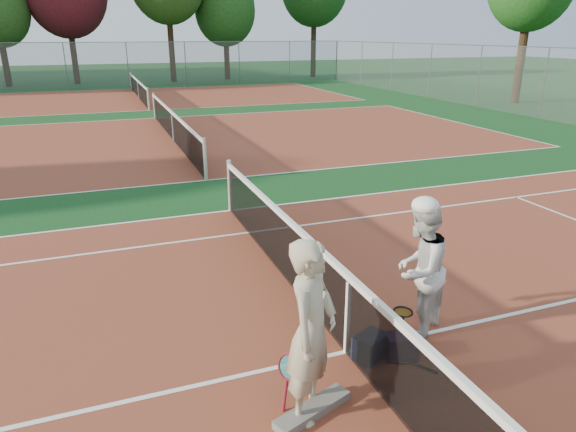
{
  "coord_description": "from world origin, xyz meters",
  "views": [
    {
      "loc": [
        -2.44,
        -4.61,
        3.56
      ],
      "look_at": [
        0.0,
        1.98,
        1.05
      ],
      "focal_mm": 32.0,
      "sensor_mm": 36.0,
      "label": 1
    }
  ],
  "objects": [
    {
      "name": "court_far_a",
      "position": [
        0.0,
        13.5,
        0.0
      ],
      "size": [
        23.77,
        10.97,
        0.01
      ],
      "primitive_type": "cube",
      "color": "brown",
      "rests_on": "ground"
    },
    {
      "name": "racket_black_held",
      "position": [
        0.75,
        0.0,
        0.25
      ],
      "size": [
        0.44,
        0.46,
        0.5
      ],
      "primitive_type": null,
      "rotation": [
        0.0,
        0.0,
        4.05
      ],
      "color": "black",
      "rests_on": "ground"
    },
    {
      "name": "net_far_b",
      "position": [
        0.0,
        27.0,
        0.51
      ],
      "size": [
        0.1,
        10.98,
        1.02
      ],
      "primitive_type": null,
      "color": "black",
      "rests_on": "ground"
    },
    {
      "name": "sports_bag_navy",
      "position": [
        0.2,
        -0.19,
        0.15
      ],
      "size": [
        0.45,
        0.39,
        0.3
      ],
      "primitive_type": "cube",
      "rotation": [
        0.0,
        0.0,
        0.43
      ],
      "color": "black",
      "rests_on": "ground"
    },
    {
      "name": "net_far_a",
      "position": [
        0.0,
        13.5,
        0.51
      ],
      "size": [
        0.1,
        10.98,
        1.02
      ],
      "primitive_type": null,
      "color": "black",
      "rests_on": "ground"
    },
    {
      "name": "court_far_b",
      "position": [
        0.0,
        27.0,
        0.0
      ],
      "size": [
        23.77,
        10.97,
        0.01
      ],
      "primitive_type": "cube",
      "color": "brown",
      "rests_on": "ground"
    },
    {
      "name": "sports_bag_purple",
      "position": [
        0.55,
        -0.31,
        0.15
      ],
      "size": [
        0.41,
        0.33,
        0.29
      ],
      "primitive_type": "cube",
      "rotation": [
        0.0,
        0.0,
        -0.26
      ],
      "color": "black",
      "rests_on": "ground"
    },
    {
      "name": "racket_spare",
      "position": [
        0.52,
        -0.34,
        0.01
      ],
      "size": [
        0.54,
        0.65,
        0.03
      ],
      "primitive_type": null,
      "rotation": [
        0.0,
        0.0,
        2.12
      ],
      "color": "black",
      "rests_on": "ground"
    },
    {
      "name": "court_main",
      "position": [
        0.0,
        0.0,
        0.0
      ],
      "size": [
        23.77,
        10.97,
        0.01
      ],
      "primitive_type": "cube",
      "color": "brown",
      "rests_on": "ground"
    },
    {
      "name": "fence_back",
      "position": [
        0.0,
        34.0,
        1.5
      ],
      "size": [
        32.0,
        0.06,
        3.0
      ],
      "primitive_type": null,
      "color": "slate",
      "rests_on": "ground"
    },
    {
      "name": "tree_back_4",
      "position": [
        8.09,
        38.2,
        5.25
      ],
      "size": [
        4.78,
        4.78,
        8.02
      ],
      "color": "#382314",
      "rests_on": "ground"
    },
    {
      "name": "ground",
      "position": [
        0.0,
        0.0,
        0.0
      ],
      "size": [
        130.0,
        130.0,
        0.0
      ],
      "primitive_type": "plane",
      "color": "#103A16",
      "rests_on": "ground"
    },
    {
      "name": "water_bottle",
      "position": [
        0.64,
        -0.3,
        0.15
      ],
      "size": [
        0.09,
        0.09,
        0.3
      ],
      "primitive_type": "cylinder",
      "color": "#C4DEF8",
      "rests_on": "ground"
    },
    {
      "name": "net_main",
      "position": [
        0.0,
        0.0,
        0.51
      ],
      "size": [
        0.1,
        10.98,
        1.02
      ],
      "primitive_type": null,
      "color": "black",
      "rests_on": "ground"
    },
    {
      "name": "player_b",
      "position": [
        1.01,
        0.12,
        0.86
      ],
      "size": [
        1.05,
        1.0,
        1.72
      ],
      "primitive_type": "imported",
      "rotation": [
        0.0,
        0.0,
        3.73
      ],
      "color": "silver",
      "rests_on": "ground"
    },
    {
      "name": "player_a",
      "position": [
        -0.79,
        -0.79,
        0.93
      ],
      "size": [
        0.79,
        0.8,
        1.85
      ],
      "primitive_type": "imported",
      "rotation": [
        0.0,
        0.0,
        0.82
      ],
      "color": "#B7AB8E",
      "rests_on": "ground"
    },
    {
      "name": "net_cover_canvas",
      "position": [
        -0.78,
        -0.82,
        0.05
      ],
      "size": [
        0.89,
        0.5,
        0.09
      ],
      "primitive_type": "cube",
      "rotation": [
        0.0,
        0.0,
        0.36
      ],
      "color": "#625E59",
      "rests_on": "ground"
    },
    {
      "name": "racket_red",
      "position": [
        -0.96,
        -0.63,
        0.3
      ],
      "size": [
        0.29,
        0.31,
        0.59
      ],
      "primitive_type": null,
      "rotation": [
        0.0,
        0.0,
        0.66
      ],
      "color": "maroon",
      "rests_on": "ground"
    }
  ]
}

